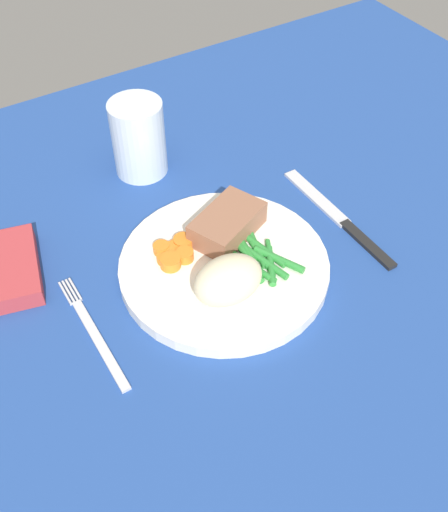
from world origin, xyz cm
name	(u,v)px	position (x,y,z in cm)	size (l,w,h in cm)	color
dining_table	(237,259)	(0.00, 0.00, 1.00)	(120.00, 90.00, 2.00)	#234793
dinner_plate	(224,267)	(-2.79, -1.60, 2.80)	(24.09, 24.09, 1.60)	white
meat_portion	(231,222)	(0.46, 2.20, 5.12)	(8.91, 5.43, 3.04)	#936047
mashed_potatoes	(228,280)	(-4.96, -5.93, 6.06)	(7.81, 5.61, 4.92)	beige
carrot_slices	(174,252)	(-7.21, 2.25, 4.17)	(5.15, 4.63, 1.30)	orange
green_beans	(261,258)	(0.92, -3.59, 3.99)	(6.32, 9.20, 0.86)	#2D8C38
fork	(93,332)	(-19.17, -1.85, 2.20)	(1.44, 16.60, 0.40)	silver
knife	(340,219)	(14.10, -1.88, 2.20)	(1.70, 20.50, 0.64)	black
water_glass	(139,143)	(-2.51, 20.27, 6.41)	(7.05, 7.05, 10.29)	silver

